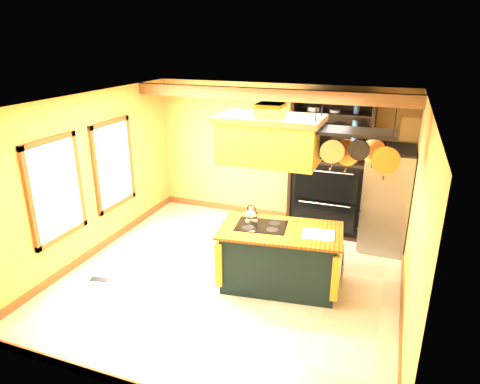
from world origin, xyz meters
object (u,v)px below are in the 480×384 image
Objects in this scene: kitchen_island at (280,257)px; range_hood at (270,138)px; refrigerator at (386,201)px; hutch at (329,183)px; pot_rack at (355,142)px.

kitchen_island is 1.78m from range_hood.
hutch reaches higher than refrigerator.
kitchen_island is at bearing -125.93° from refrigerator.
refrigerator is at bearing -17.62° from hutch.
range_hood is 2.60m from hutch.
range_hood and pot_rack have the same top height.
refrigerator is at bearing 50.30° from range_hood.
range_hood is (-0.20, -0.00, 1.77)m from kitchen_island.
range_hood is 0.56× the size of hutch.
pot_rack is 2.64m from hutch.
range_hood reaches higher than refrigerator.
kitchen_island is 1.66× the size of pot_rack.
kitchen_island is at bearing 179.97° from pot_rack.
hutch is (0.52, 2.20, -1.29)m from range_hood.
pot_rack is at bearing -103.26° from refrigerator.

